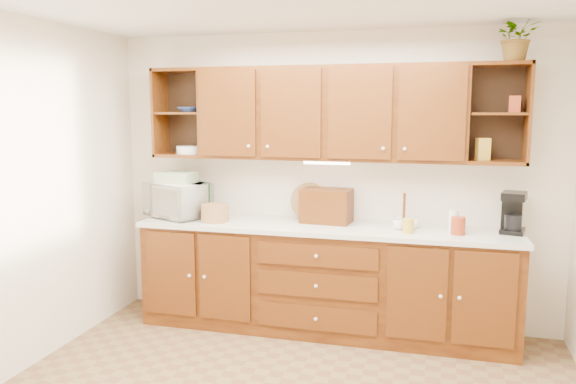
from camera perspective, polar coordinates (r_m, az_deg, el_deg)
The scene contains 22 objects.
back_wall at distance 5.06m, azimuth 4.42°, elevation 1.28°, with size 4.00×4.00×0.00m, color #F1E4CB.
left_wall at distance 4.37m, azimuth -27.19°, elevation -0.75°, with size 3.50×3.50×0.00m, color #F1E4CB.
base_cabinets at distance 4.95m, azimuth 3.66°, elevation -8.95°, with size 3.20×0.60×0.90m, color #3B1506.
countertop at distance 4.82m, azimuth 3.69°, elevation -3.64°, with size 3.24×0.64×0.04m, color silver.
upper_cabinets at distance 4.86m, azimuth 4.26°, elevation 8.00°, with size 3.20×0.33×0.80m.
undercabinet_light at distance 4.83m, azimuth 3.98°, elevation 2.98°, with size 0.40×0.05×0.03m, color white.
wicker_basket at distance 5.01m, azimuth -7.44°, elevation -2.12°, with size 0.25×0.25×0.15m, color #A87446.
microwave at distance 5.27m, azimuth -11.20°, elevation -0.78°, with size 0.57×0.39×0.32m, color beige.
towel_stack at distance 5.25m, azimuth -11.26°, elevation 1.47°, with size 0.33×0.24×0.10m, color #F0E771.
wine_bottle at distance 5.17m, azimuth -8.26°, elevation -0.87°, with size 0.07×0.07×0.32m, color black.
woven_tray at distance 5.10m, azimuth 2.13°, elevation -2.64°, with size 0.33×0.33×0.02m, color #A87446.
bread_box at distance 4.92m, azimuth 3.93°, elevation -1.40°, with size 0.43×0.27×0.30m, color #3B1506.
mug_tree at distance 4.80m, azimuth 11.67°, elevation -3.05°, with size 0.24×0.26×0.30m.
canister_red at distance 4.65m, azimuth 16.89°, elevation -3.30°, with size 0.11×0.11×0.14m, color #9B3216.
canister_white at distance 4.73m, azimuth 16.46°, elevation -2.86°, with size 0.08×0.08×0.18m, color white.
canister_yellow at distance 4.62m, azimuth 12.12°, elevation -3.36°, with size 0.09×0.09×0.12m, color gold.
coffee_maker at distance 4.86m, azimuth 21.89°, elevation -2.00°, with size 0.22×0.26×0.33m.
bowl_stack at distance 5.24m, azimuth -10.00°, elevation 8.25°, with size 0.19×0.19×0.05m, color #274392.
plate_stack at distance 5.26m, azimuth -9.98°, elevation 4.24°, with size 0.24×0.24×0.07m, color white.
pantry_box_yellow at distance 4.78m, azimuth 19.19°, elevation 4.14°, with size 0.10×0.08×0.18m, color gold.
pantry_box_red at distance 4.79m, azimuth 22.09°, elevation 8.28°, with size 0.09×0.08×0.13m, color #9B3216.
potted_plant at distance 4.78m, azimuth 22.25°, elevation 14.38°, with size 0.33×0.29×0.37m, color #999999.
Camera 1 is at (0.92, -3.19, 1.92)m, focal length 35.00 mm.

